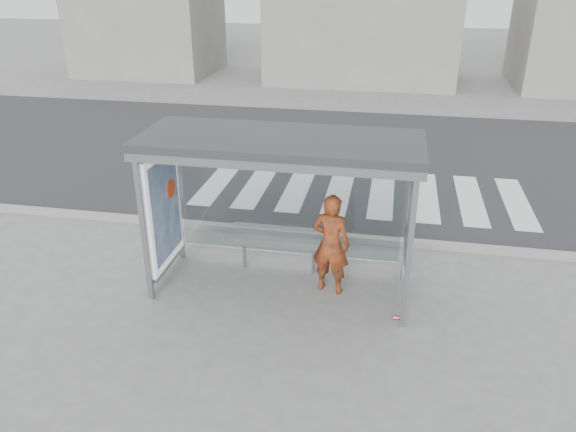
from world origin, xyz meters
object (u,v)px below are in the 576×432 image
(bus_shelter, at_px, (258,174))
(bench, at_px, (279,245))
(person, at_px, (331,244))
(soda_can, at_px, (397,318))

(bus_shelter, height_order, bench, bus_shelter)
(bus_shelter, relative_size, person, 2.48)
(person, relative_size, bench, 1.08)
(bus_shelter, bearing_deg, person, 1.66)
(person, height_order, bench, person)
(bus_shelter, xyz_separation_m, soda_can, (2.29, -0.61, -1.95))
(person, height_order, soda_can, person)
(bus_shelter, bearing_deg, soda_can, -14.96)
(bus_shelter, bearing_deg, bench, 67.85)
(soda_can, bearing_deg, person, 149.96)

